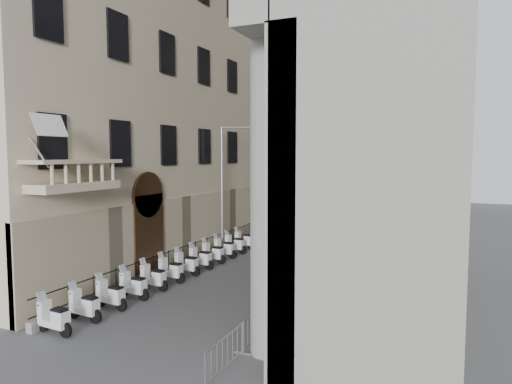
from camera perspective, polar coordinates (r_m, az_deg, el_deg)
left_building at (r=35.63m, az=-7.02°, el=21.84°), size 5.00×36.00×34.00m
far_building at (r=56.90m, az=13.71°, el=13.17°), size 22.00×10.00×30.00m
iron_fence at (r=29.70m, az=-5.24°, el=-7.92°), size 0.30×28.00×1.40m
blue_awning at (r=34.49m, az=13.90°, el=-6.27°), size 1.60×3.00×3.00m
flag at (r=19.53m, az=-23.63°, el=-15.08°), size 1.00×1.40×8.20m
scooter_0 at (r=18.69m, az=-23.86°, el=-15.99°), size 1.44×0.67×1.50m
scooter_1 at (r=19.66m, az=-20.59°, el=-14.85°), size 1.44×0.67×1.50m
scooter_2 at (r=20.69m, az=-17.66°, el=-13.77°), size 1.44×0.67×1.50m
scooter_3 at (r=21.77m, az=-15.03°, el=-12.78°), size 1.44×0.67×1.50m
scooter_4 at (r=22.90m, az=-12.68°, el=-11.85°), size 1.44×0.67×1.50m
scooter_5 at (r=24.06m, az=-10.57°, el=-11.00°), size 1.44×0.67×1.50m
scooter_6 at (r=25.26m, az=-8.67°, el=-10.22°), size 1.44×0.67×1.50m
scooter_7 at (r=26.49m, az=-6.94°, el=-9.49°), size 1.44×0.67×1.50m
scooter_8 at (r=27.74m, az=-5.38°, el=-8.83°), size 1.44×0.67×1.50m
scooter_9 at (r=29.02m, az=-3.96°, el=-8.21°), size 1.44×0.67×1.50m
scooter_10 at (r=30.31m, az=-2.67°, el=-7.65°), size 1.44×0.67×1.50m
scooter_11 at (r=31.62m, az=-1.48°, el=-7.13°), size 1.44×0.67×1.50m
barrier_0 at (r=14.70m, az=-3.88°, el=-21.45°), size 0.60×2.40×1.10m
barrier_1 at (r=16.76m, az=0.22°, el=-18.03°), size 0.60×2.40×1.10m
barrier_2 at (r=18.93m, az=3.30°, el=-15.32°), size 0.60×2.40×1.10m
barrier_3 at (r=21.17m, az=5.68°, el=-13.14°), size 0.60×2.40×1.10m
barrier_4 at (r=23.47m, az=7.57°, el=-11.37°), size 0.60×2.40×1.10m
barrier_5 at (r=25.80m, az=9.10°, el=-9.91°), size 0.60×2.40×1.10m
security_tent at (r=39.01m, az=7.11°, el=-0.40°), size 4.48×4.48×3.64m
street_lamp at (r=29.78m, az=-3.65°, el=1.73°), size 2.56×1.15×8.28m
info_kiosk at (r=32.63m, az=-0.57°, el=-5.30°), size 0.33×0.78×1.61m
pedestrian_a at (r=35.28m, az=5.08°, el=-4.35°), size 0.75×0.55×1.89m
pedestrian_b at (r=36.75m, az=9.02°, el=-4.04°), size 1.14×1.06×1.87m
pedestrian_c at (r=44.33m, az=10.00°, el=-2.65°), size 1.00×0.98×1.73m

